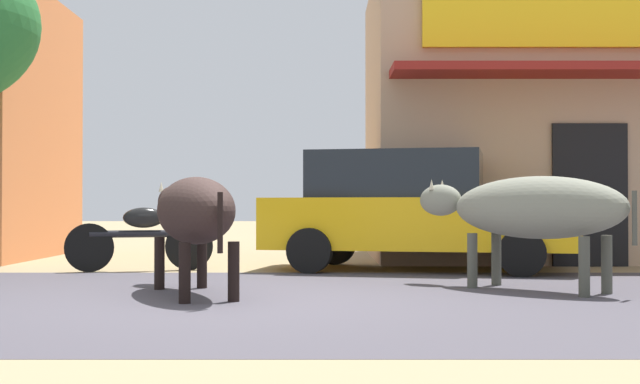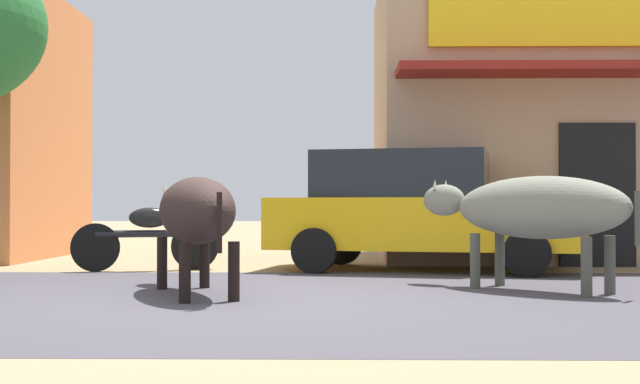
{
  "view_description": "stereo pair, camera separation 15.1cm",
  "coord_description": "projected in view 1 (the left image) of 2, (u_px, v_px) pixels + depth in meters",
  "views": [
    {
      "loc": [
        0.91,
        -8.27,
        0.9
      ],
      "look_at": [
        0.87,
        2.18,
        1.06
      ],
      "focal_mm": 48.59,
      "sensor_mm": 36.0,
      "label": 1
    },
    {
      "loc": [
        1.06,
        -8.27,
        0.9
      ],
      "look_at": [
        0.87,
        2.18,
        1.06
      ],
      "focal_mm": 48.59,
      "sensor_mm": 36.0,
      "label": 2
    }
  ],
  "objects": [
    {
      "name": "cow_near_brown",
      "position": [
        197.0,
        211.0,
        8.7
      ],
      "size": [
        1.35,
        2.67,
        1.18
      ],
      "color": "#2F211E",
      "rests_on": "ground"
    },
    {
      "name": "parked_hatchback_car",
      "position": [
        417.0,
        209.0,
        11.97
      ],
      "size": [
        4.47,
        2.58,
        1.64
      ],
      "color": "yellow",
      "rests_on": "ground"
    },
    {
      "name": "asphalt_road",
      "position": [
        229.0,
        299.0,
        8.26
      ],
      "size": [
        72.0,
        6.46,
        0.0
      ],
      "primitive_type": "cube",
      "color": "#454149",
      "rests_on": "ground"
    },
    {
      "name": "ground",
      "position": [
        229.0,
        299.0,
        8.26
      ],
      "size": [
        80.0,
        80.0,
        0.0
      ],
      "primitive_type": "plane",
      "color": "#94825E"
    },
    {
      "name": "cow_far_dark",
      "position": [
        535.0,
        209.0,
        9.11
      ],
      "size": [
        2.13,
        2.15,
        1.2
      ],
      "color": "gray",
      "rests_on": "ground"
    },
    {
      "name": "storefront_right_club",
      "position": [
        552.0,
        120.0,
        14.85
      ],
      "size": [
        6.05,
        5.21,
        4.7
      ],
      "color": "tan",
      "rests_on": "ground"
    },
    {
      "name": "parked_motorcycle",
      "position": [
        146.0,
        236.0,
        11.82
      ],
      "size": [
        1.94,
        0.63,
        1.08
      ],
      "color": "black",
      "rests_on": "ground"
    }
  ]
}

